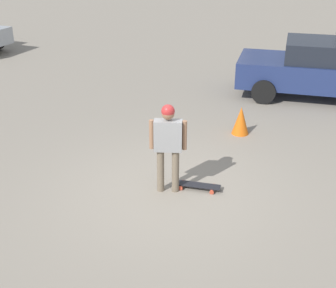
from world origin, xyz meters
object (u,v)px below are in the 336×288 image
(person, at_px, (168,140))
(car_parked_near, at_px, (316,69))
(traffic_cone, at_px, (241,120))
(skateboard, at_px, (197,185))

(person, height_order, car_parked_near, person)
(person, bearing_deg, traffic_cone, 60.86)
(skateboard, bearing_deg, traffic_cone, -99.68)
(person, xyz_separation_m, traffic_cone, (2.97, -0.43, -0.67))
(car_parked_near, bearing_deg, person, 66.76)
(skateboard, xyz_separation_m, traffic_cone, (2.71, 0.02, 0.25))
(skateboard, relative_size, traffic_cone, 1.32)
(car_parked_near, xyz_separation_m, traffic_cone, (-3.32, 1.07, -0.47))
(person, relative_size, car_parked_near, 0.37)
(person, bearing_deg, skateboard, 9.28)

